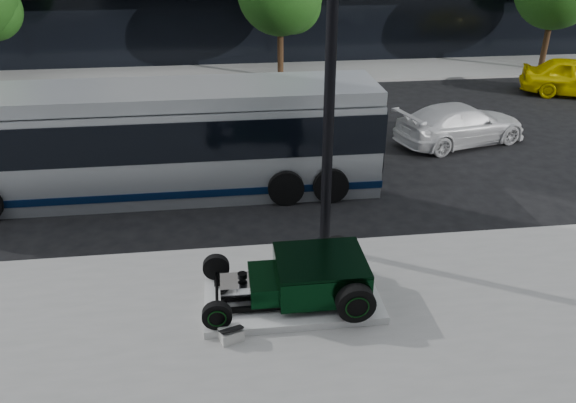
{
  "coord_description": "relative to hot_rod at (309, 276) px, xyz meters",
  "views": [
    {
      "loc": [
        -1.89,
        -13.06,
        6.87
      ],
      "look_at": [
        -0.51,
        -2.0,
        1.2
      ],
      "focal_mm": 35.0,
      "sensor_mm": 36.0,
      "label": 1
    }
  ],
  "objects": [
    {
      "name": "ground",
      "position": [
        0.38,
        4.22,
        -0.7
      ],
      "size": [
        120.0,
        120.0,
        0.0
      ],
      "primitive_type": "plane",
      "color": "black",
      "rests_on": "ground"
    },
    {
      "name": "sidewalk_far",
      "position": [
        0.38,
        18.22,
        -0.64
      ],
      "size": [
        70.0,
        4.0,
        0.12
      ],
      "primitive_type": "cube",
      "color": "gray",
      "rests_on": "ground"
    },
    {
      "name": "display_plinth",
      "position": [
        -0.33,
        -0.0,
        -0.5
      ],
      "size": [
        3.4,
        1.8,
        0.15
      ],
      "primitive_type": "cube",
      "color": "silver",
      "rests_on": "sidewalk_near"
    },
    {
      "name": "hot_rod",
      "position": [
        0.0,
        0.0,
        0.0
      ],
      "size": [
        3.22,
        2.0,
        0.81
      ],
      "color": "black",
      "rests_on": "display_plinth"
    },
    {
      "name": "info_plaque",
      "position": [
        -1.55,
        -0.95,
        -0.45
      ],
      "size": [
        0.47,
        0.41,
        0.31
      ],
      "color": "silver",
      "rests_on": "sidewalk_near"
    },
    {
      "name": "lamppost",
      "position": [
        0.66,
        1.89,
        2.88
      ],
      "size": [
        0.41,
        0.41,
        7.47
      ],
      "color": "black",
      "rests_on": "sidewalk_near"
    },
    {
      "name": "transit_bus",
      "position": [
        -3.3,
        5.73,
        0.79
      ],
      "size": [
        12.12,
        2.88,
        2.92
      ],
      "color": "#A8AEB2",
      "rests_on": "ground"
    },
    {
      "name": "white_sedan",
      "position": [
        6.45,
        8.22,
        -0.03
      ],
      "size": [
        4.93,
        3.03,
        1.33
      ],
      "primitive_type": "imported",
      "rotation": [
        0.0,
        0.0,
        1.84
      ],
      "color": "silver",
      "rests_on": "ground"
    }
  ]
}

